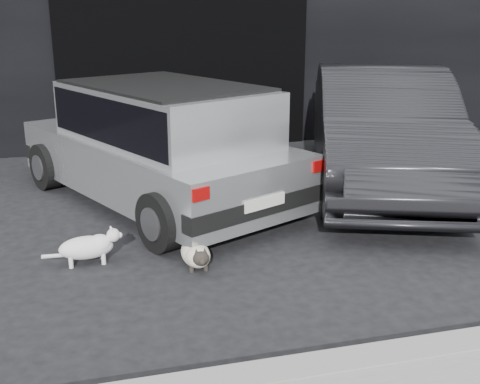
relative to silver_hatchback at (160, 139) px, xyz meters
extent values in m
plane|color=black|center=(-0.20, -1.22, -0.77)|extent=(80.00, 80.00, 0.00)
cube|color=black|center=(0.80, 2.77, 0.53)|extent=(4.00, 0.10, 2.60)
cube|color=gray|center=(0.80, -3.82, -0.71)|extent=(18.00, 0.25, 0.12)
cube|color=#BABCBF|center=(-0.04, 0.09, -0.29)|extent=(3.13, 4.15, 0.60)
cube|color=#BABCBF|center=(0.04, -0.09, 0.31)|extent=(2.41, 2.92, 0.60)
cube|color=black|center=(0.04, -0.09, 0.31)|extent=(2.38, 2.84, 0.49)
cube|color=black|center=(0.73, -1.57, -0.38)|extent=(1.62, 0.86, 0.17)
cube|color=black|center=(-0.81, 1.74, -0.38)|extent=(1.62, 0.86, 0.17)
cube|color=silver|center=(0.76, -1.64, -0.32)|extent=(0.46, 0.23, 0.12)
cube|color=#8C0707|center=(0.08, -1.95, -0.09)|extent=(0.17, 0.10, 0.12)
cube|color=#8C0707|center=(1.44, -1.32, -0.09)|extent=(0.17, 0.10, 0.12)
cube|color=black|center=(0.04, -0.09, 0.63)|extent=(2.31, 2.69, 0.03)
cylinder|color=black|center=(-0.22, -1.49, -0.48)|extent=(0.44, 0.62, 0.58)
cylinder|color=slate|center=(-0.32, -1.54, -0.48)|extent=(0.15, 0.30, 0.32)
cylinder|color=black|center=(1.28, -0.80, -0.48)|extent=(0.44, 0.62, 0.58)
cylinder|color=slate|center=(1.39, -0.75, -0.48)|extent=(0.15, 0.30, 0.32)
cylinder|color=black|center=(-1.34, 0.93, -0.48)|extent=(0.44, 0.62, 0.58)
cylinder|color=slate|center=(-1.45, 0.88, -0.48)|extent=(0.15, 0.30, 0.32)
cylinder|color=black|center=(0.16, 1.63, -0.48)|extent=(0.44, 0.62, 0.58)
cylinder|color=slate|center=(0.26, 1.67, -0.48)|extent=(0.15, 0.30, 0.32)
imported|color=black|center=(2.80, -0.06, -0.02)|extent=(3.06, 4.83, 1.50)
ellipsoid|color=beige|center=(0.03, -1.90, -0.66)|extent=(0.25, 0.51, 0.20)
ellipsoid|color=beige|center=(0.03, -2.03, -0.64)|extent=(0.22, 0.22, 0.18)
ellipsoid|color=black|center=(0.03, -2.16, -0.60)|extent=(0.14, 0.13, 0.13)
sphere|color=black|center=(0.03, -2.22, -0.61)|extent=(0.06, 0.06, 0.06)
cone|color=black|center=(0.07, -2.15, -0.54)|extent=(0.05, 0.06, 0.07)
cone|color=black|center=(0.00, -2.15, -0.54)|extent=(0.05, 0.06, 0.07)
cylinder|color=black|center=(0.10, -2.05, -0.74)|extent=(0.04, 0.04, 0.06)
cylinder|color=black|center=(-0.03, -2.05, -0.74)|extent=(0.04, 0.04, 0.06)
cylinder|color=black|center=(0.10, -1.75, -0.74)|extent=(0.04, 0.04, 0.06)
cylinder|color=black|center=(-0.03, -1.75, -0.74)|extent=(0.04, 0.04, 0.06)
cylinder|color=black|center=(0.03, -1.63, -0.69)|extent=(0.13, 0.27, 0.08)
ellipsoid|color=white|center=(-0.91, -1.62, -0.62)|extent=(0.49, 0.26, 0.21)
ellipsoid|color=white|center=(-0.79, -1.62, -0.59)|extent=(0.22, 0.22, 0.18)
ellipsoid|color=white|center=(-0.67, -1.61, -0.52)|extent=(0.13, 0.14, 0.12)
sphere|color=white|center=(-0.61, -1.61, -0.53)|extent=(0.05, 0.05, 0.05)
cone|color=white|center=(-0.68, -1.58, -0.47)|extent=(0.06, 0.05, 0.06)
cone|color=white|center=(-0.68, -1.65, -0.47)|extent=(0.06, 0.05, 0.06)
cylinder|color=white|center=(-0.77, -1.56, -0.71)|extent=(0.04, 0.04, 0.12)
cylinder|color=white|center=(-0.77, -1.68, -0.71)|extent=(0.04, 0.04, 0.12)
cylinder|color=white|center=(-1.06, -1.57, -0.71)|extent=(0.04, 0.04, 0.12)
cylinder|color=white|center=(-1.05, -1.69, -0.71)|extent=(0.04, 0.04, 0.12)
cylinder|color=white|center=(-1.18, -1.63, -0.66)|extent=(0.26, 0.13, 0.08)
ellipsoid|color=gray|center=(-1.00, -1.65, -0.59)|extent=(0.18, 0.14, 0.09)
camera|label=1|loc=(-0.87, -6.84, 1.47)|focal=45.00mm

